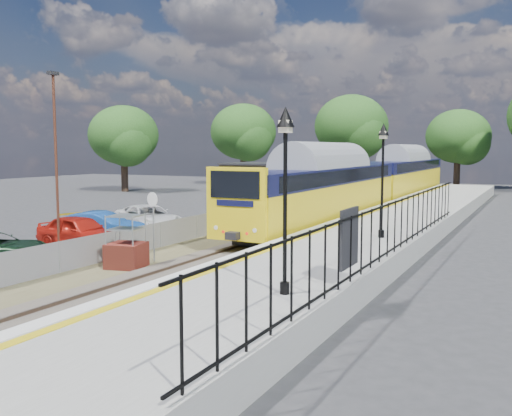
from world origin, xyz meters
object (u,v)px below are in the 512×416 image
Objects in this scene: train at (373,178)px; speed_sign at (153,215)px; car_white at (149,219)px; car_yellow at (92,228)px; brick_plinth at (126,243)px; victorian_lamp_north at (383,153)px; car_blue at (101,227)px; victorian_lamp_south at (285,157)px; car_red at (80,232)px; carpark_lamp at (56,151)px.

train is 14.61× the size of speed_sign.
speed_sign reaches higher than car_white.
speed_sign is (-2.50, -22.60, -0.44)m from train.
brick_plinth is at bearing -110.81° from car_yellow.
car_yellow is (-6.06, 3.09, -1.28)m from speed_sign.
victorian_lamp_north is 13.71m from car_blue.
victorian_lamp_south is 1.08× the size of car_yellow.
car_yellow is at bearing -161.31° from car_white.
train reaches higher than car_red.
brick_plinth reaches higher than car_blue.
train is 5.24× the size of carpark_lamp.
train is 21.26m from car_blue.
brick_plinth is at bearing -18.73° from carpark_lamp.
carpark_lamp is 1.51× the size of car_white.
speed_sign is 6.92m from car_yellow.
train is 24.19m from brick_plinth.
brick_plinth is 6.67m from car_blue.
carpark_lamp reaches higher than car_blue.
car_red is at bearing -109.21° from train.
victorian_lamp_south is 0.59× the size of carpark_lamp.
victorian_lamp_south reaches higher than car_blue.
car_blue is (-5.30, 2.88, -1.17)m from speed_sign.
speed_sign reaches higher than car_red.
victorian_lamp_south is 9.86m from speed_sign.
train is at bearing 83.60° from brick_plinth.
car_yellow is at bearing 101.80° from carpark_lamp.
victorian_lamp_north is 13.75m from car_red.
speed_sign is 0.36× the size of carpark_lamp.
train is 17.85m from car_white.
victorian_lamp_south reaches higher than car_yellow.
carpark_lamp is 4.67m from car_yellow.
victorian_lamp_south is 14.63m from carpark_lamp.
carpark_lamp is (-5.50, 0.40, 2.49)m from speed_sign.
victorian_lamp_north is 18.72m from train.
victorian_lamp_north is at bearing -69.01° from car_white.
train is at bearing 106.54° from victorian_lamp_north.
car_red is 0.99× the size of car_blue.
car_blue is at bearing 85.43° from carpark_lamp.
car_white is (-13.19, 1.92, -3.58)m from victorian_lamp_north.
car_yellow is 3.64m from car_white.
carpark_lamp is 4.43m from car_blue.
victorian_lamp_north is at bearing -66.54° from car_yellow.
victorian_lamp_north is 13.81m from car_white.
car_red reaches higher than car_white.
train reaches higher than car_white.
carpark_lamp is 3.76m from car_red.
speed_sign is 6.15m from car_blue.
car_blue is (0.20, 2.48, -3.66)m from carpark_lamp.
victorian_lamp_south and victorian_lamp_north have the same top height.
car_red is (-7.48, -21.47, -1.59)m from train.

